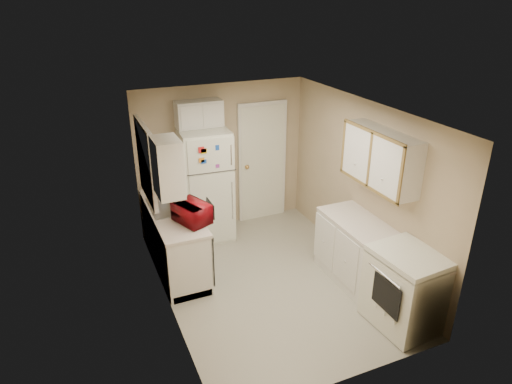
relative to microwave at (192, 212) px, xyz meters
name	(u,v)px	position (x,y,z in m)	size (l,w,h in m)	color
floor	(270,281)	(0.93, -0.45, -1.05)	(3.80, 3.80, 0.00)	#BCB8A6
ceiling	(273,111)	(0.93, -0.45, 1.35)	(3.80, 3.80, 0.00)	white
wall_left	(163,223)	(-0.47, -0.45, 0.15)	(3.80, 3.80, 0.00)	tan
wall_right	(362,186)	(2.33, -0.45, 0.15)	(3.80, 3.80, 0.00)	tan
wall_back	(222,157)	(0.93, 1.45, 0.15)	(2.80, 2.80, 0.00)	tan
wall_front	(357,283)	(0.93, -2.35, 0.15)	(2.80, 2.80, 0.00)	tan
left_counter	(174,239)	(-0.17, 0.45, -0.60)	(0.60, 1.80, 0.90)	silver
dishwasher	(206,252)	(0.12, -0.15, -0.56)	(0.03, 0.58, 0.72)	black
sink	(170,209)	(-0.17, 0.60, -0.19)	(0.54, 0.74, 0.16)	gray
microwave	(192,212)	(0.00, 0.00, 0.00)	(0.27, 0.49, 0.33)	maroon
soap_bottle	(162,195)	(-0.22, 0.81, -0.05)	(0.09, 0.09, 0.21)	beige
window_blinds	(146,162)	(-0.43, 0.60, 0.55)	(0.10, 0.98, 1.08)	silver
upper_cabinet_left	(168,167)	(-0.32, -0.23, 0.75)	(0.30, 0.45, 0.70)	silver
refrigerator	(206,185)	(0.53, 1.13, -0.15)	(0.74, 0.72, 1.80)	silver
cabinet_over_fridge	(199,114)	(0.53, 1.30, 0.95)	(0.70, 0.30, 0.40)	silver
interior_door	(262,163)	(1.63, 1.41, -0.03)	(0.86, 0.06, 2.08)	silver
right_counter	(374,265)	(2.03, -1.25, -0.60)	(0.60, 2.00, 0.90)	silver
stove	(405,289)	(2.01, -1.86, -0.56)	(0.66, 0.81, 0.99)	silver
upper_cabinet_right	(381,158)	(2.18, -0.95, 0.75)	(0.30, 1.20, 0.70)	silver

